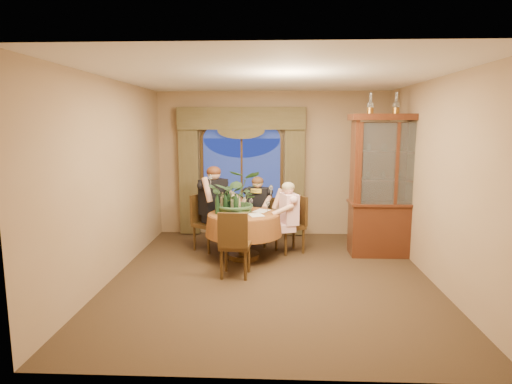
{
  "coord_description": "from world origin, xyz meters",
  "views": [
    {
      "loc": [
        0.04,
        -5.88,
        2.17
      ],
      "look_at": [
        -0.25,
        0.86,
        1.1
      ],
      "focal_mm": 30.0,
      "sensor_mm": 36.0,
      "label": 1
    }
  ],
  "objects_px": {
    "chair_back_right": "(258,219)",
    "wine_bottle_4": "(236,204)",
    "olive_bowl": "(244,213)",
    "wine_bottle_3": "(233,202)",
    "china_cabinet": "(392,186)",
    "chair_front_left": "(235,244)",
    "person_scarf": "(258,211)",
    "centerpiece_plant": "(237,176)",
    "wine_bottle_5": "(225,203)",
    "person_back": "(213,208)",
    "wine_bottle_2": "(229,201)",
    "chair_right": "(290,225)",
    "stoneware_vase": "(237,204)",
    "wine_bottle_0": "(217,204)",
    "oil_lamp_center": "(396,103)",
    "dining_table": "(244,236)",
    "oil_lamp_right": "(422,103)",
    "person_pink": "(289,218)",
    "chair_back": "(208,223)",
    "wine_bottle_1": "(223,202)",
    "oil_lamp_left": "(371,103)"
  },
  "relations": [
    {
      "from": "china_cabinet",
      "to": "chair_front_left",
      "type": "relative_size",
      "value": 2.43
    },
    {
      "from": "olive_bowl",
      "to": "wine_bottle_3",
      "type": "bearing_deg",
      "value": 145.37
    },
    {
      "from": "person_pink",
      "to": "stoneware_vase",
      "type": "height_order",
      "value": "person_pink"
    },
    {
      "from": "chair_right",
      "to": "wine_bottle_0",
      "type": "bearing_deg",
      "value": 84.36
    },
    {
      "from": "chair_back_right",
      "to": "wine_bottle_2",
      "type": "relative_size",
      "value": 2.91
    },
    {
      "from": "china_cabinet",
      "to": "wine_bottle_0",
      "type": "bearing_deg",
      "value": -172.63
    },
    {
      "from": "person_scarf",
      "to": "wine_bottle_2",
      "type": "bearing_deg",
      "value": 67.33
    },
    {
      "from": "oil_lamp_right",
      "to": "wine_bottle_1",
      "type": "xyz_separation_m",
      "value": [
        -3.19,
        -0.2,
        -1.59
      ]
    },
    {
      "from": "stoneware_vase",
      "to": "wine_bottle_2",
      "type": "bearing_deg",
      "value": 162.11
    },
    {
      "from": "wine_bottle_5",
      "to": "wine_bottle_4",
      "type": "bearing_deg",
      "value": -10.88
    },
    {
      "from": "oil_lamp_center",
      "to": "chair_right",
      "type": "height_order",
      "value": "oil_lamp_center"
    },
    {
      "from": "chair_front_left",
      "to": "olive_bowl",
      "type": "relative_size",
      "value": 5.87
    },
    {
      "from": "person_pink",
      "to": "person_scarf",
      "type": "height_order",
      "value": "person_scarf"
    },
    {
      "from": "olive_bowl",
      "to": "dining_table",
      "type": "bearing_deg",
      "value": 106.87
    },
    {
      "from": "oil_lamp_left",
      "to": "oil_lamp_center",
      "type": "relative_size",
      "value": 1.0
    },
    {
      "from": "person_back",
      "to": "person_scarf",
      "type": "bearing_deg",
      "value": 153.3
    },
    {
      "from": "oil_lamp_right",
      "to": "olive_bowl",
      "type": "distance_m",
      "value": 3.32
    },
    {
      "from": "person_scarf",
      "to": "centerpiece_plant",
      "type": "bearing_deg",
      "value": 79.25
    },
    {
      "from": "oil_lamp_left",
      "to": "person_pink",
      "type": "xyz_separation_m",
      "value": [
        -1.28,
        -0.05,
        -1.89
      ]
    },
    {
      "from": "oil_lamp_left",
      "to": "oil_lamp_right",
      "type": "height_order",
      "value": "same"
    },
    {
      "from": "oil_lamp_left",
      "to": "person_scarf",
      "type": "relative_size",
      "value": 0.27
    },
    {
      "from": "wine_bottle_0",
      "to": "oil_lamp_left",
      "type": "bearing_deg",
      "value": 8.58
    },
    {
      "from": "oil_lamp_center",
      "to": "person_scarf",
      "type": "bearing_deg",
      "value": 167.13
    },
    {
      "from": "dining_table",
      "to": "chair_front_left",
      "type": "xyz_separation_m",
      "value": [
        -0.06,
        -0.83,
        0.1
      ]
    },
    {
      "from": "wine_bottle_0",
      "to": "wine_bottle_5",
      "type": "relative_size",
      "value": 1.0
    },
    {
      "from": "oil_lamp_right",
      "to": "wine_bottle_3",
      "type": "distance_m",
      "value": 3.42
    },
    {
      "from": "wine_bottle_2",
      "to": "china_cabinet",
      "type": "bearing_deg",
      "value": 2.35
    },
    {
      "from": "olive_bowl",
      "to": "wine_bottle_3",
      "type": "relative_size",
      "value": 0.5
    },
    {
      "from": "chair_front_left",
      "to": "wine_bottle_3",
      "type": "distance_m",
      "value": 1.02
    },
    {
      "from": "wine_bottle_3",
      "to": "wine_bottle_0",
      "type": "bearing_deg",
      "value": -147.32
    },
    {
      "from": "dining_table",
      "to": "olive_bowl",
      "type": "height_order",
      "value": "olive_bowl"
    },
    {
      "from": "oil_lamp_right",
      "to": "chair_right",
      "type": "relative_size",
      "value": 0.35
    },
    {
      "from": "chair_back_right",
      "to": "wine_bottle_4",
      "type": "xyz_separation_m",
      "value": [
        -0.32,
        -0.86,
        0.44
      ]
    },
    {
      "from": "dining_table",
      "to": "wine_bottle_1",
      "type": "xyz_separation_m",
      "value": [
        -0.35,
        0.1,
        0.54
      ]
    },
    {
      "from": "wine_bottle_0",
      "to": "oil_lamp_center",
      "type": "bearing_deg",
      "value": 7.37
    },
    {
      "from": "wine_bottle_4",
      "to": "wine_bottle_5",
      "type": "distance_m",
      "value": 0.18
    },
    {
      "from": "chair_back_right",
      "to": "stoneware_vase",
      "type": "height_order",
      "value": "stoneware_vase"
    },
    {
      "from": "chair_right",
      "to": "stoneware_vase",
      "type": "relative_size",
      "value": 3.71
    },
    {
      "from": "china_cabinet",
      "to": "wine_bottle_4",
      "type": "relative_size",
      "value": 7.08
    },
    {
      "from": "dining_table",
      "to": "person_back",
      "type": "distance_m",
      "value": 0.85
    },
    {
      "from": "centerpiece_plant",
      "to": "olive_bowl",
      "type": "relative_size",
      "value": 6.2
    },
    {
      "from": "chair_back",
      "to": "wine_bottle_1",
      "type": "bearing_deg",
      "value": 75.02
    },
    {
      "from": "oil_lamp_left",
      "to": "dining_table",
      "type": "bearing_deg",
      "value": -171.62
    },
    {
      "from": "chair_front_left",
      "to": "wine_bottle_3",
      "type": "bearing_deg",
      "value": 101.88
    },
    {
      "from": "centerpiece_plant",
      "to": "chair_right",
      "type": "bearing_deg",
      "value": 15.98
    },
    {
      "from": "chair_back",
      "to": "person_back",
      "type": "relative_size",
      "value": 0.65
    },
    {
      "from": "person_scarf",
      "to": "person_pink",
      "type": "bearing_deg",
      "value": 147.91
    },
    {
      "from": "olive_bowl",
      "to": "wine_bottle_4",
      "type": "distance_m",
      "value": 0.2
    },
    {
      "from": "oil_lamp_right",
      "to": "wine_bottle_3",
      "type": "xyz_separation_m",
      "value": [
        -3.02,
        -0.22,
        -1.59
      ]
    },
    {
      "from": "oil_lamp_center",
      "to": "wine_bottle_2",
      "type": "distance_m",
      "value": 3.13
    }
  ]
}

